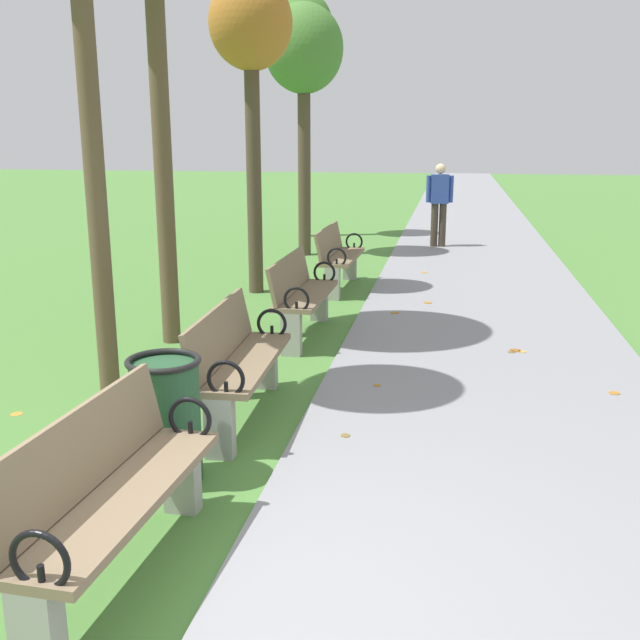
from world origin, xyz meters
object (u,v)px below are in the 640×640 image
at_px(park_bench_1, 110,493).
at_px(park_bench_4, 338,256).
at_px(tree_5, 303,37).
at_px(park_bench_3, 302,294).
at_px(tree_4, 304,55).
at_px(pedestrian_walking, 439,200).
at_px(park_bench_2, 238,360).
at_px(tree_3, 251,36).
at_px(trash_bin, 166,420).

bearing_deg(park_bench_1, park_bench_4, 90.00).
xyz_separation_m(park_bench_4, tree_5, (-1.62, 5.52, 3.66)).
xyz_separation_m(park_bench_1, park_bench_3, (-0.00, 4.73, 0.00)).
distance_m(park_bench_4, tree_4, 4.41).
bearing_deg(pedestrian_walking, park_bench_2, -98.00).
bearing_deg(pedestrian_walking, tree_3, -117.18).
bearing_deg(pedestrian_walking, trash_bin, -97.93).
bearing_deg(trash_bin, tree_4, 95.85).
bearing_deg(tree_3, tree_4, 89.54).
bearing_deg(tree_5, park_bench_2, -81.33).
height_order(park_bench_4, tree_4, tree_4).
bearing_deg(tree_3, tree_5, 94.82).
xyz_separation_m(park_bench_2, pedestrian_walking, (1.33, 9.50, 0.44)).
bearing_deg(park_bench_1, park_bench_3, 90.00).
relative_size(park_bench_2, pedestrian_walking, 1.00).
relative_size(park_bench_4, tree_3, 0.38).
height_order(park_bench_1, park_bench_3, same).
relative_size(tree_3, trash_bin, 5.04).
xyz_separation_m(park_bench_4, tree_3, (-1.12, -0.42, 2.97)).
relative_size(park_bench_1, trash_bin, 1.93).
xyz_separation_m(park_bench_1, pedestrian_walking, (1.33, 11.74, 0.44)).
height_order(tree_4, trash_bin, tree_4).
bearing_deg(pedestrian_walking, park_bench_1, -96.49).
bearing_deg(park_bench_1, tree_5, 97.18).
relative_size(park_bench_1, tree_3, 0.38).
xyz_separation_m(park_bench_3, tree_5, (-1.62, 8.16, 3.66)).
bearing_deg(park_bench_3, tree_3, 116.87).
xyz_separation_m(park_bench_2, tree_4, (-1.10, 8.11, 3.06)).
bearing_deg(park_bench_2, park_bench_4, 90.00).
bearing_deg(park_bench_2, trash_bin, -97.40).
xyz_separation_m(tree_4, tree_5, (-0.53, 2.54, 0.60)).
distance_m(tree_3, tree_5, 6.00).
height_order(park_bench_1, trash_bin, park_bench_1).
distance_m(tree_5, trash_bin, 12.45).
height_order(park_bench_4, trash_bin, park_bench_4).
xyz_separation_m(pedestrian_walking, trash_bin, (-1.48, -10.63, -0.50)).
height_order(tree_3, tree_5, tree_5).
bearing_deg(park_bench_4, tree_5, 106.40).
bearing_deg(tree_3, trash_bin, -80.53).
relative_size(park_bench_1, park_bench_4, 1.01).
bearing_deg(tree_4, park_bench_4, -69.79).
relative_size(park_bench_4, tree_4, 0.36).
bearing_deg(tree_4, tree_3, -90.46).
bearing_deg(park_bench_1, trash_bin, 97.60).
height_order(park_bench_3, tree_3, tree_3).
bearing_deg(tree_5, tree_3, -85.18).
relative_size(tree_3, tree_5, 0.84).
bearing_deg(pedestrian_walking, park_bench_4, -107.01).
bearing_deg(pedestrian_walking, tree_4, -150.27).
bearing_deg(tree_4, park_bench_2, -82.31).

